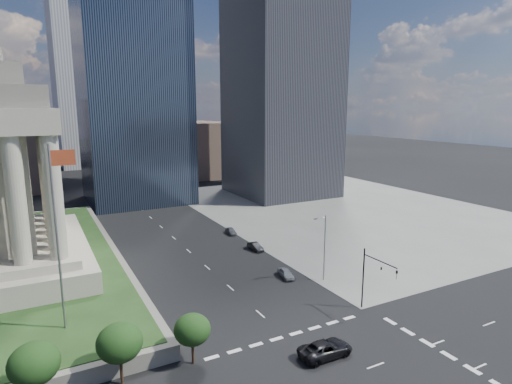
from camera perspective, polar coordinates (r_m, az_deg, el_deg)
ground at (r=128.27m, az=-16.75°, el=-0.68°), size 500.00×500.00×0.00m
sidewalk_ne at (r=111.67m, az=11.59°, el=-2.15°), size 68.00×90.00×0.03m
flagpole at (r=49.08m, az=-24.91°, el=-4.38°), size 2.52×0.24×20.00m
midrise_glass at (r=121.31m, az=-16.13°, el=12.97°), size 26.00×26.00×60.00m
highrise_ne at (r=129.17m, az=3.44°, el=22.18°), size 26.00×28.00×100.00m
building_filler_ne at (r=163.99m, az=-8.02°, el=5.73°), size 20.00×30.00×20.00m
building_filler_nw at (r=154.03m, az=-30.37°, el=5.45°), size 24.00×30.00×28.00m
traffic_signal_ne at (r=55.67m, az=15.41°, el=-10.45°), size 0.30×5.74×8.00m
street_lamp_north at (r=64.12m, az=9.02°, el=-6.87°), size 2.13×0.22×10.00m
pickup_truck at (r=47.77m, az=9.26°, el=-19.94°), size 2.76×5.92×1.64m
parked_sedan_near at (r=66.14m, az=4.02°, el=-10.78°), size 2.23×4.15×1.34m
parked_sedan_mid at (r=77.98m, az=-0.09°, el=-7.29°), size 4.03×1.49×1.32m
parked_sedan_far at (r=87.69m, az=-3.35°, el=-5.21°), size 1.93×3.93×1.29m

